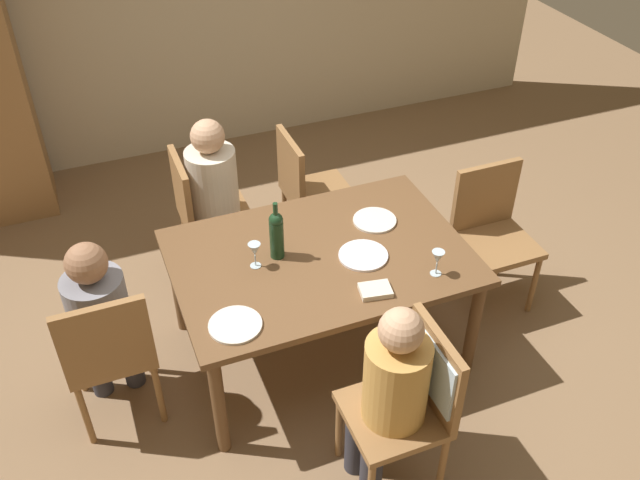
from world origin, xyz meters
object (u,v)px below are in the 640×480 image
object	(u,v)px
dinner_plate_guest_right	(363,255)
dinner_plate_host	(375,220)
person_woman_host	(390,390)
dining_table	(320,265)
chair_far_right	(307,187)
wine_bottle_tall_green	(276,234)
wine_glass_near_left	(438,258)
chair_right_end	(491,227)
person_man_bearded	(218,189)
chair_left_end	(109,349)
wine_glass_centre	(255,250)
chair_near	(418,388)
chair_far_left	(202,210)
person_man_guest	(101,317)
dinner_plate_guest_left	(235,325)

from	to	relation	value
dinner_plate_guest_right	dinner_plate_host	bearing A→B (deg)	54.19
person_woman_host	dining_table	bearing A→B (deg)	-1.58
dining_table	chair_far_right	xyz separation A→B (m)	(0.27, 0.93, -0.12)
wine_bottle_tall_green	wine_glass_near_left	world-z (taller)	wine_bottle_tall_green
chair_right_end	wine_bottle_tall_green	bearing A→B (deg)	0.52
person_man_bearded	chair_left_end	bearing A→B (deg)	-39.75
wine_bottle_tall_green	chair_far_right	bearing A→B (deg)	60.07
wine_glass_centre	chair_near	bearing A→B (deg)	-63.63
chair_far_left	wine_glass_centre	distance (m)	0.95
dining_table	chair_left_end	size ratio (longest dim) A/B	1.75
chair_near	person_man_bearded	bearing A→B (deg)	13.84
chair_right_end	wine_glass_near_left	world-z (taller)	chair_right_end
chair_right_end	chair_far_right	bearing A→B (deg)	-42.91
person_woman_host	wine_bottle_tall_green	bearing A→B (deg)	10.90
person_woman_host	chair_left_end	bearing A→B (deg)	53.87
wine_glass_near_left	chair_near	bearing A→B (deg)	-124.64
chair_right_end	dinner_plate_host	distance (m)	0.81
wine_glass_near_left	dinner_plate_guest_right	world-z (taller)	wine_glass_near_left
chair_far_right	person_man_bearded	size ratio (longest dim) A/B	0.80
chair_right_end	person_man_guest	bearing A→B (deg)	1.48
chair_right_end	person_man_guest	distance (m)	2.37
chair_left_end	chair_right_end	xyz separation A→B (m)	(2.37, 0.17, 0.00)
chair_near	wine_glass_centre	distance (m)	1.11
chair_far_left	wine_glass_centre	xyz separation A→B (m)	(0.09, -0.90, 0.30)
dining_table	wine_glass_near_left	bearing A→B (deg)	-36.36
chair_far_right	chair_far_left	bearing A→B (deg)	-90.00
wine_bottle_tall_green	dinner_plate_guest_left	distance (m)	0.59
chair_left_end	chair_right_end	bearing A→B (deg)	4.21
chair_left_end	chair_far_right	xyz separation A→B (m)	(1.46, 1.02, 0.00)
chair_near	person_woman_host	distance (m)	0.16
person_man_bearded	wine_glass_near_left	world-z (taller)	person_man_bearded
chair_left_end	dinner_plate_host	xyz separation A→B (m)	(1.59, 0.26, 0.20)
person_woman_host	dinner_plate_guest_right	distance (m)	0.87
person_woman_host	wine_glass_near_left	distance (m)	0.79
dining_table	chair_right_end	xyz separation A→B (m)	(1.18, 0.09, -0.12)
person_woman_host	dinner_plate_host	size ratio (longest dim) A/B	4.44
chair_far_left	dinner_plate_guest_left	bearing A→B (deg)	-5.93
person_man_bearded	chair_far_right	bearing A→B (deg)	90.00
person_man_bearded	person_man_guest	bearing A→B (deg)	-43.09
chair_left_end	person_man_bearded	distance (m)	1.33
chair_far_right	wine_glass_near_left	size ratio (longest dim) A/B	6.17
wine_glass_near_left	dinner_plate_host	world-z (taller)	wine_glass_near_left
chair_far_right	wine_bottle_tall_green	distance (m)	1.05
chair_near	chair_far_left	distance (m)	1.95
wine_bottle_tall_green	wine_glass_centre	xyz separation A→B (m)	(-0.14, -0.04, -0.05)
chair_far_left	person_man_bearded	bearing A→B (deg)	90.00
chair_near	dining_table	bearing A→B (deg)	7.57
wine_bottle_tall_green	wine_glass_centre	distance (m)	0.15
chair_near	dinner_plate_host	distance (m)	1.15
chair_right_end	dinner_plate_guest_left	bearing A→B (deg)	14.24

